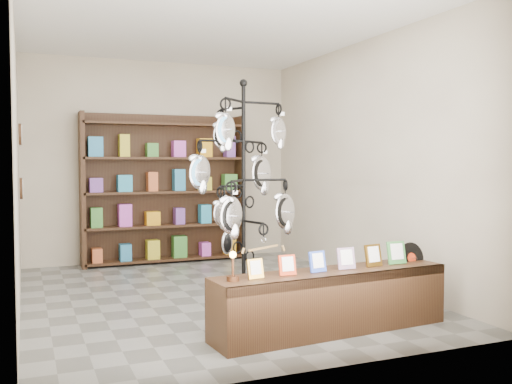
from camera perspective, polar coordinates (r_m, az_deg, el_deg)
ground at (r=6.53m, az=-4.37°, el=-10.22°), size 5.00×5.00×0.00m
room_envelope at (r=6.36m, az=-4.44°, el=6.22°), size 5.00×5.00×5.00m
display_tree at (r=5.44m, az=-1.25°, el=1.14°), size 1.26×1.26×2.28m
front_shelf at (r=5.14m, az=7.58°, el=-10.74°), size 2.24×0.64×0.78m
back_shelving at (r=8.58m, az=-9.11°, el=-0.13°), size 2.42×0.36×2.20m
wall_clocks at (r=6.85m, az=-22.49°, el=2.84°), size 0.03×0.24×0.84m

